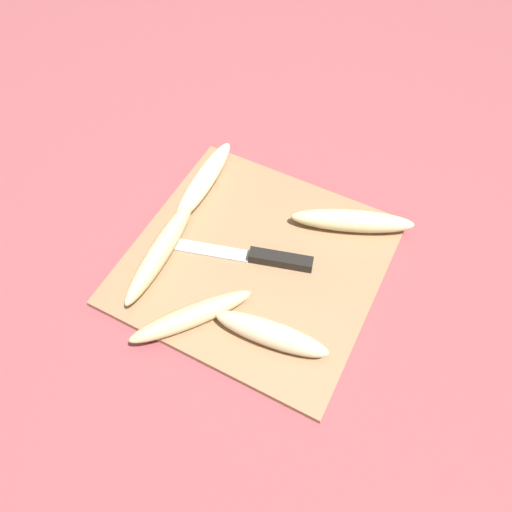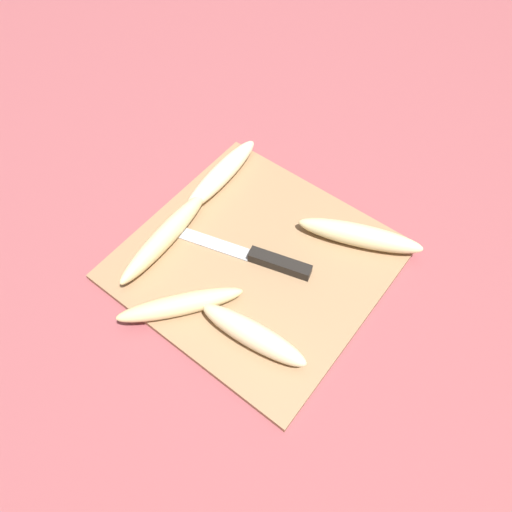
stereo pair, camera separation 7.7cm
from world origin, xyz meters
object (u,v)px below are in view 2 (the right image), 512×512
Objects in this scene: knife at (266,259)px; banana_soft_right at (360,235)px; banana_ripe_center at (165,237)px; banana_mellow_near at (180,305)px; banana_pale_long at (221,174)px; banana_cream_curved at (253,335)px.

banana_soft_right is (0.12, -0.09, 0.01)m from knife.
banana_mellow_near is at bearing -126.11° from banana_ripe_center.
banana_pale_long is 0.26m from banana_soft_right.
banana_ripe_center is at bearing -174.49° from banana_pale_long.
banana_pale_long is (0.09, 0.16, 0.01)m from knife.
banana_cream_curved is 0.88× the size of banana_pale_long.
banana_soft_right and banana_ripe_center have the same top height.
banana_soft_right is at bearing -6.72° from banana_cream_curved.
banana_soft_right reaches higher than knife.
knife is 1.16× the size of banana_soft_right.
banana_soft_right is 1.19× the size of banana_mellow_near.
banana_pale_long is 0.16m from banana_ripe_center.
banana_cream_curved is 0.86× the size of banana_soft_right.
banana_cream_curved is 1.02× the size of banana_mellow_near.
banana_pale_long reaches higher than banana_mellow_near.
banana_cream_curved is at bearing -166.31° from knife.
knife is 0.16m from banana_ripe_center.
banana_pale_long reaches higher than knife.
banana_mellow_near reaches higher than knife.
banana_soft_right is (0.03, -0.26, 0.00)m from banana_pale_long.
banana_pale_long is 0.26m from banana_mellow_near.
banana_cream_curved is at bearing -102.44° from banana_ripe_center.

